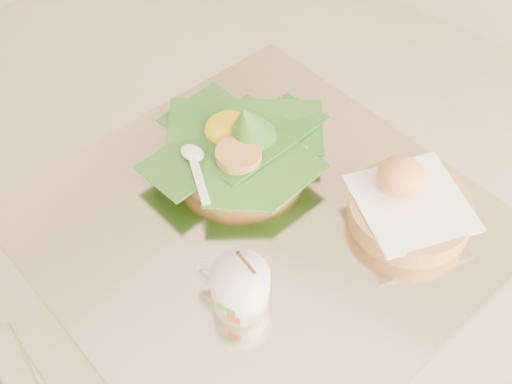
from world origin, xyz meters
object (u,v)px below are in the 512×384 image
Objects in this scene: rice_basket at (240,143)px; coffee_mug at (239,287)px; bread_basket at (408,205)px; cafe_table at (258,291)px.

rice_basket is 1.99× the size of coffee_mug.
coffee_mug is at bearing -109.91° from bread_basket.
coffee_mug reaches higher than bread_basket.
bread_basket is at bearing 14.24° from rice_basket.
rice_basket is 0.30m from coffee_mug.
cafe_table is at bearing -37.76° from rice_basket.
rice_basket reaches higher than bread_basket.
coffee_mug is (0.07, -0.14, 0.26)m from cafe_table.
rice_basket reaches higher than cafe_table.
cafe_table is at bearing -137.41° from bread_basket.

